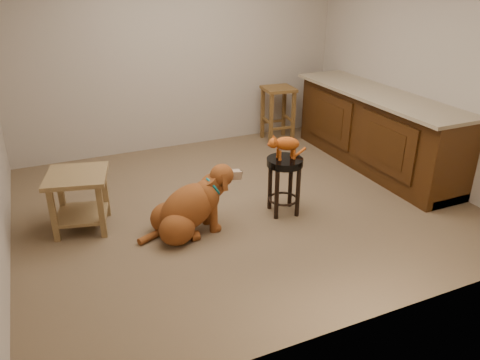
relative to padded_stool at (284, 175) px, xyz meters
name	(u,v)px	position (x,y,z in m)	size (l,w,h in m)	color
floor	(242,204)	(-0.32, 0.33, -0.42)	(4.50, 4.00, 0.01)	brown
room_shell	(242,42)	(-0.32, 0.33, 1.26)	(4.54, 4.04, 2.62)	#A59785
cabinet_run	(375,132)	(1.63, 0.63, 0.02)	(0.70, 2.56, 0.94)	#3E220B
padded_stool	(284,175)	(0.00, 0.00, 0.00)	(0.36, 0.36, 0.59)	black
wood_stool	(278,113)	(0.98, 1.96, -0.02)	(0.46, 0.46, 0.77)	brown
side_table	(79,193)	(-1.91, 0.51, -0.05)	(0.66, 0.66, 0.57)	brown
golden_retriever	(189,209)	(-1.00, 0.00, -0.17)	(1.07, 0.54, 0.68)	brown
tabby_kitten	(285,145)	(-0.01, 0.00, 0.32)	(0.44, 0.17, 0.27)	#A04210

